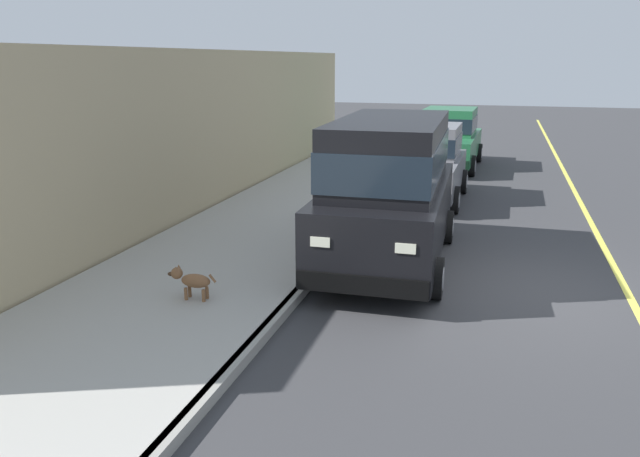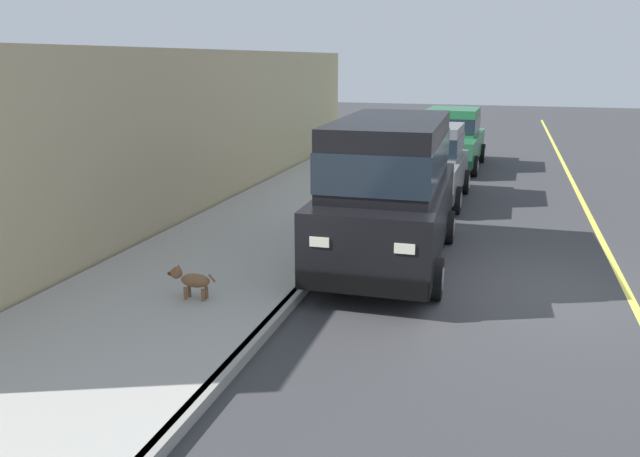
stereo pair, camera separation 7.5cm
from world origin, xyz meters
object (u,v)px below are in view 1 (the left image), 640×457
object	(u,v)px
dog_brown	(191,280)
car_green_sedan	(449,137)
car_black_van	(389,185)
car_grey_hatchback	(426,162)

from	to	relation	value
dog_brown	car_green_sedan	bearing A→B (deg)	79.28
car_black_van	car_grey_hatchback	bearing A→B (deg)	89.75
car_black_van	car_grey_hatchback	size ratio (longest dim) A/B	1.29
car_black_van	car_green_sedan	world-z (taller)	car_black_van
car_black_van	car_green_sedan	distance (m)	10.28
car_grey_hatchback	dog_brown	xyz separation A→B (m)	(-2.35, -8.01, -0.55)
car_green_sedan	car_black_van	bearing A→B (deg)	-90.85
dog_brown	car_black_van	bearing A→B (deg)	50.47
car_black_van	car_grey_hatchback	world-z (taller)	car_black_van
car_black_van	dog_brown	xyz separation A→B (m)	(-2.32, -2.81, -0.97)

